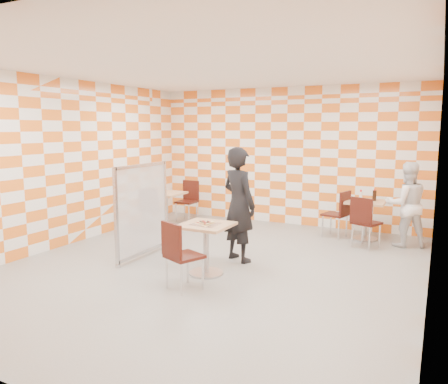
% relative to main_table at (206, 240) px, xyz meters
% --- Properties ---
extents(room_shell, '(7.00, 7.00, 7.00)m').
position_rel_main_table_xyz_m(room_shell, '(-0.07, 0.87, 0.99)').
color(room_shell, gray).
rests_on(room_shell, ground).
extents(main_table, '(0.70, 0.70, 0.75)m').
position_rel_main_table_xyz_m(main_table, '(0.00, 0.00, 0.00)').
color(main_table, tan).
rests_on(main_table, ground).
extents(second_table, '(0.70, 0.70, 0.75)m').
position_rel_main_table_xyz_m(second_table, '(1.76, 3.12, 0.00)').
color(second_table, tan).
rests_on(second_table, ground).
extents(empty_table, '(0.70, 0.70, 0.75)m').
position_rel_main_table_xyz_m(empty_table, '(-2.25, 2.33, 0.00)').
color(empty_table, tan).
rests_on(empty_table, ground).
extents(chair_main_front, '(0.56, 0.56, 0.92)m').
position_rel_main_table_xyz_m(chair_main_front, '(0.00, -0.74, 0.04)').
color(chair_main_front, '#39110B').
rests_on(chair_main_front, ground).
extents(chair_second_front, '(0.55, 0.56, 0.92)m').
position_rel_main_table_xyz_m(chair_second_front, '(1.84, 2.44, 0.04)').
color(chair_second_front, '#39110B').
rests_on(chair_second_front, ground).
extents(chair_second_side, '(0.52, 0.51, 0.92)m').
position_rel_main_table_xyz_m(chair_second_side, '(1.30, 3.01, 0.04)').
color(chair_second_side, '#39110B').
rests_on(chair_second_side, ground).
extents(chair_empty_near, '(0.49, 0.50, 0.92)m').
position_rel_main_table_xyz_m(chair_empty_near, '(-2.22, 1.72, 0.04)').
color(chair_empty_near, '#39110B').
rests_on(chair_empty_near, ground).
extents(chair_empty_far, '(0.43, 0.44, 0.92)m').
position_rel_main_table_xyz_m(chair_empty_far, '(-2.15, 3.10, 0.04)').
color(chair_empty_far, '#39110B').
rests_on(chair_empty_far, ground).
extents(partition, '(0.08, 1.38, 1.55)m').
position_rel_main_table_xyz_m(partition, '(-1.36, 0.31, 0.28)').
color(partition, white).
rests_on(partition, ground).
extents(man_dark, '(0.79, 0.68, 1.83)m').
position_rel_main_table_xyz_m(man_dark, '(0.14, 0.83, 0.41)').
color(man_dark, black).
rests_on(man_dark, ground).
extents(man_white, '(0.91, 0.83, 1.53)m').
position_rel_main_table_xyz_m(man_white, '(2.48, 2.94, 0.26)').
color(man_white, white).
rests_on(man_white, ground).
extents(pizza_on_foil, '(0.40, 0.40, 0.04)m').
position_rel_main_table_xyz_m(pizza_on_foil, '(-0.00, -0.02, 0.26)').
color(pizza_on_foil, silver).
rests_on(pizza_on_foil, main_table).
extents(sport_bottle, '(0.06, 0.06, 0.20)m').
position_rel_main_table_xyz_m(sport_bottle, '(1.65, 3.17, 0.33)').
color(sport_bottle, white).
rests_on(sport_bottle, second_table).
extents(soda_bottle, '(0.07, 0.07, 0.23)m').
position_rel_main_table_xyz_m(soda_bottle, '(1.90, 3.20, 0.34)').
color(soda_bottle, black).
rests_on(soda_bottle, second_table).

